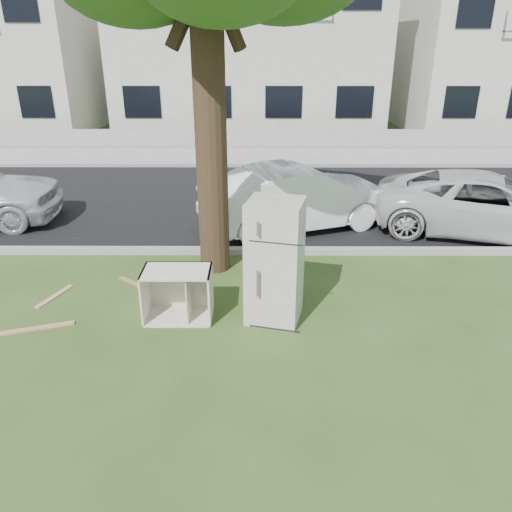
{
  "coord_description": "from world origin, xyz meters",
  "views": [
    {
      "loc": [
        0.4,
        -6.62,
        3.97
      ],
      "look_at": [
        0.36,
        0.6,
        0.77
      ],
      "focal_mm": 35.0,
      "sensor_mm": 36.0,
      "label": 1
    }
  ],
  "objects_px": {
    "cabinet": "(178,294)",
    "car_center": "(299,198)",
    "car_right": "(487,204)",
    "fridge": "(275,262)"
  },
  "relations": [
    {
      "from": "cabinet",
      "to": "car_center",
      "type": "height_order",
      "value": "car_center"
    },
    {
      "from": "car_center",
      "to": "car_right",
      "type": "relative_size",
      "value": 0.92
    },
    {
      "from": "car_center",
      "to": "car_right",
      "type": "distance_m",
      "value": 4.05
    },
    {
      "from": "cabinet",
      "to": "car_center",
      "type": "xyz_separation_m",
      "value": [
        2.1,
        3.89,
        0.31
      ]
    },
    {
      "from": "car_center",
      "to": "cabinet",
      "type": "bearing_deg",
      "value": 131.43
    },
    {
      "from": "fridge",
      "to": "car_center",
      "type": "bearing_deg",
      "value": 94.4
    },
    {
      "from": "cabinet",
      "to": "fridge",
      "type": "bearing_deg",
      "value": -0.14
    },
    {
      "from": "fridge",
      "to": "car_center",
      "type": "distance_m",
      "value": 3.95
    },
    {
      "from": "cabinet",
      "to": "car_right",
      "type": "xyz_separation_m",
      "value": [
        6.13,
        3.61,
        0.25
      ]
    },
    {
      "from": "cabinet",
      "to": "car_right",
      "type": "height_order",
      "value": "car_right"
    }
  ]
}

